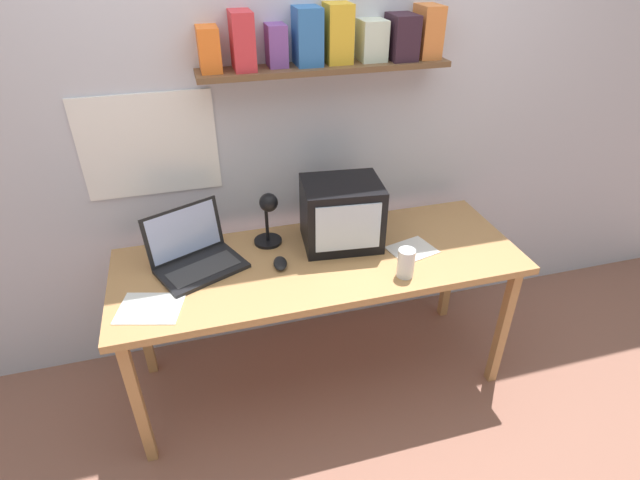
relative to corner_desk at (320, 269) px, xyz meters
name	(u,v)px	position (x,y,z in m)	size (l,w,h in m)	color
ground_plane	(320,373)	(0.00, 0.00, -0.69)	(12.00, 12.00, 0.00)	#936151
back_wall	(294,107)	(0.00, 0.47, 0.62)	(5.60, 0.24, 2.60)	silver
corner_desk	(320,269)	(0.00, 0.00, 0.00)	(1.85, 0.67, 0.75)	tan
crt_monitor	(342,214)	(0.13, 0.11, 0.22)	(0.38, 0.33, 0.31)	black
laptop	(194,253)	(-0.55, 0.10, 0.13)	(0.44, 0.40, 0.25)	black
desk_lamp	(268,215)	(-0.20, 0.17, 0.23)	(0.13, 0.16, 0.28)	black
juice_glass	(406,264)	(0.32, -0.22, 0.12)	(0.07, 0.07, 0.13)	white
computer_mouse	(280,263)	(-0.19, -0.01, 0.08)	(0.07, 0.11, 0.03)	black
open_notebook	(412,250)	(0.43, -0.05, 0.06)	(0.24, 0.21, 0.00)	white
loose_paper_near_laptop	(150,308)	(-0.75, -0.16, 0.06)	(0.29, 0.25, 0.00)	white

